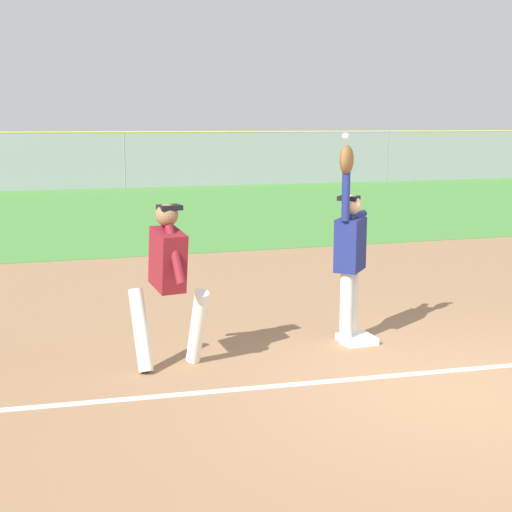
% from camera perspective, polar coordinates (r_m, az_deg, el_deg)
% --- Properties ---
extents(ground_plane, '(73.00, 73.00, 0.00)m').
position_cam_1_polar(ground_plane, '(7.30, 14.93, -10.06)').
color(ground_plane, '#936D4C').
extents(outfield_grass, '(46.55, 15.58, 0.01)m').
position_cam_1_polar(outfield_grass, '(21.96, -7.61, 3.68)').
color(outfield_grass, '#478438').
rests_on(outfield_grass, ground_plane).
extents(first_base, '(0.39, 0.39, 0.08)m').
position_cam_1_polar(first_base, '(8.55, 7.96, -6.50)').
color(first_base, white).
rests_on(first_base, ground_plane).
extents(fielder, '(0.67, 0.75, 2.28)m').
position_cam_1_polar(fielder, '(8.30, 7.39, 0.68)').
color(fielder, silver).
rests_on(fielder, ground_plane).
extents(runner, '(0.79, 0.84, 1.72)m').
position_cam_1_polar(runner, '(7.41, -6.94, -1.44)').
color(runner, white).
rests_on(runner, ground_plane).
extents(baseball, '(0.07, 0.07, 0.07)m').
position_cam_1_polar(baseball, '(7.92, 7.07, 9.36)').
color(baseball, white).
extents(outfield_fence, '(46.63, 0.08, 2.25)m').
position_cam_1_polar(outfield_fence, '(29.56, -10.32, 7.46)').
color(outfield_fence, '#93999E').
rests_on(outfield_fence, ground_plane).
extents(parked_car_silver, '(4.54, 2.40, 1.25)m').
position_cam_1_polar(parked_car_silver, '(32.18, -18.69, 6.50)').
color(parked_car_silver, '#B7B7BC').
rests_on(parked_car_silver, ground_plane).
extents(parked_car_white, '(4.44, 2.20, 1.25)m').
position_cam_1_polar(parked_car_white, '(32.77, -8.88, 6.97)').
color(parked_car_white, white).
rests_on(parked_car_white, ground_plane).
extents(parked_car_blue, '(4.42, 2.16, 1.25)m').
position_cam_1_polar(parked_car_blue, '(33.87, 1.09, 7.20)').
color(parked_car_blue, '#23389E').
rests_on(parked_car_blue, ground_plane).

